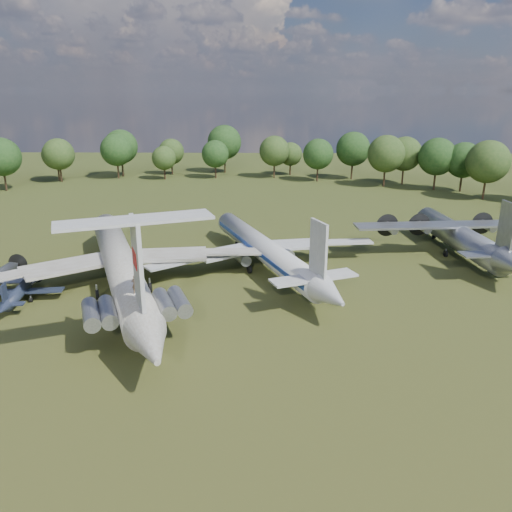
# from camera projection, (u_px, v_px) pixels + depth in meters

# --- Properties ---
(ground) EXTENTS (300.00, 300.00, 0.00)m
(ground) POSITION_uv_depth(u_px,v_px,m) (169.00, 285.00, 66.99)
(ground) COLOR #254216
(ground) RESTS_ON ground
(il62_airliner) EXTENTS (61.51, 68.73, 5.55)m
(il62_airliner) POSITION_uv_depth(u_px,v_px,m) (121.00, 270.00, 64.41)
(il62_airliner) COLOR silver
(il62_airliner) RESTS_ON ground
(tu104_jet) EXTENTS (50.02, 56.24, 4.64)m
(tu104_jet) POSITION_uv_depth(u_px,v_px,m) (264.00, 253.00, 72.35)
(tu104_jet) COLOR white
(tu104_jet) RESTS_ON ground
(an12_transport) EXTENTS (36.23, 39.68, 4.82)m
(an12_transport) POSITION_uv_depth(u_px,v_px,m) (459.00, 240.00, 78.55)
(an12_transport) COLOR #A4A6AC
(an12_transport) RESTS_ON ground
(small_prop_west) EXTENTS (11.83, 15.00, 2.02)m
(small_prop_west) POSITION_uv_depth(u_px,v_px,m) (20.00, 294.00, 61.26)
(small_prop_west) COLOR black
(small_prop_west) RESTS_ON ground
(person_on_il62) EXTENTS (0.74, 0.51, 1.97)m
(person_on_il62) POSITION_uv_depth(u_px,v_px,m) (135.00, 284.00, 49.44)
(person_on_il62) COLOR #866444
(person_on_il62) RESTS_ON il62_airliner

